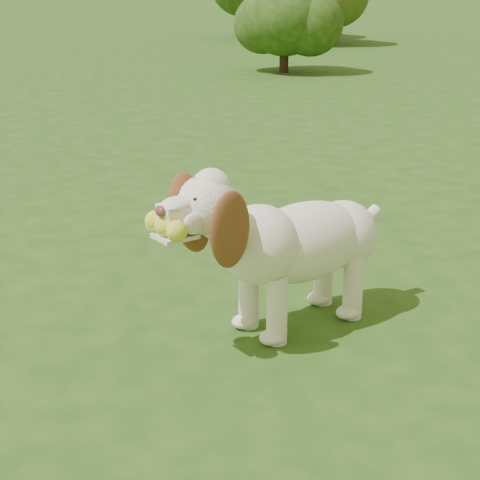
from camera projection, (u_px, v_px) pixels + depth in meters
The scene contains 3 objects.
ground at pixel (345, 348), 3.34m from camera, with size 80.00×80.00×0.00m, color #224513.
dog at pixel (286, 239), 3.39m from camera, with size 0.59×1.18×0.77m.
shrub_a at pixel (285, 18), 11.39m from camera, with size 1.27×1.27×1.31m.
Camera 1 is at (1.56, -2.61, 1.52)m, focal length 60.00 mm.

